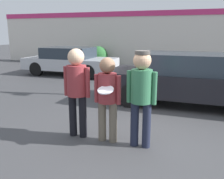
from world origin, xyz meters
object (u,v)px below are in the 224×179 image
object	(u,v)px
person_right	(141,90)
person_left	(77,85)
shrub	(98,56)
person_middle_with_frisbee	(107,93)
parked_car_near	(189,79)
parked_car_far	(70,61)

from	to	relation	value
person_right	person_left	bearing A→B (deg)	178.62
person_right	shrub	size ratio (longest dim) A/B	1.47
person_middle_with_frisbee	parked_car_near	bearing A→B (deg)	67.02
person_middle_with_frisbee	person_right	distance (m)	0.65
person_middle_with_frisbee	parked_car_far	bearing A→B (deg)	123.97
person_right	shrub	world-z (taller)	person_right
person_left	parked_car_near	world-z (taller)	person_left
person_middle_with_frisbee	person_right	bearing A→B (deg)	-0.56
person_middle_with_frisbee	parked_car_near	size ratio (longest dim) A/B	0.34
person_middle_with_frisbee	parked_car_near	xyz separation A→B (m)	(1.31, 3.08, -0.20)
person_left	person_right	bearing A→B (deg)	-1.38
person_right	parked_car_near	world-z (taller)	person_right
person_right	shrub	bearing A→B (deg)	116.56
person_left	person_right	world-z (taller)	person_left
parked_car_far	person_right	bearing A→B (deg)	-52.36
person_left	parked_car_near	xyz separation A→B (m)	(1.94, 3.05, -0.30)
person_right	shrub	xyz separation A→B (m)	(-5.00, 10.01, -0.46)
shrub	parked_car_near	bearing A→B (deg)	-50.68
person_left	person_middle_with_frisbee	bearing A→B (deg)	-2.20
person_left	person_middle_with_frisbee	size ratio (longest dim) A/B	1.09
parked_car_near	person_right	bearing A→B (deg)	-102.24
person_middle_with_frisbee	parked_car_far	distance (m)	7.82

